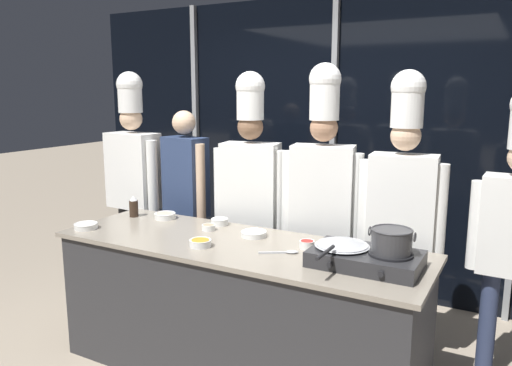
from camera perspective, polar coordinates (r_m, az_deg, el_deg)
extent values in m
cube|color=black|center=(4.69, 8.93, 4.23)|extent=(5.41, 0.04, 2.70)
cube|color=gray|center=(5.37, -6.87, 5.09)|extent=(0.05, 0.05, 2.70)
cube|color=gray|center=(4.64, 8.74, 4.18)|extent=(0.05, 0.05, 2.70)
cube|color=#2D2D30|center=(3.39, -2.11, -14.36)|extent=(2.37, 0.77, 0.87)
cube|color=gray|center=(3.22, -2.16, -7.12)|extent=(2.44, 0.81, 0.03)
cube|color=#28282B|center=(2.87, 12.40, -8.45)|extent=(0.60, 0.37, 0.09)
cylinder|color=black|center=(2.89, 9.81, -7.15)|extent=(0.24, 0.24, 0.01)
cylinder|color=black|center=(2.73, 8.42, -9.27)|extent=(0.03, 0.01, 0.03)
cylinder|color=black|center=(2.82, 15.15, -7.84)|extent=(0.24, 0.24, 0.01)
cylinder|color=black|center=(2.66, 14.07, -10.08)|extent=(0.03, 0.01, 0.03)
cylinder|color=#ADAFB5|center=(2.89, 9.81, -6.97)|extent=(0.29, 0.29, 0.01)
cone|color=#ADAFB5|center=(2.88, 9.83, -6.56)|extent=(0.31, 0.31, 0.05)
cylinder|color=black|center=(2.64, 7.93, -7.88)|extent=(0.02, 0.23, 0.02)
cylinder|color=#333335|center=(2.80, 15.22, -6.46)|extent=(0.22, 0.22, 0.13)
torus|color=#333335|center=(2.78, 15.29, -5.18)|extent=(0.22, 0.22, 0.01)
torus|color=#333335|center=(2.81, 12.88, -5.37)|extent=(0.01, 0.05, 0.05)
torus|color=#333335|center=(2.76, 17.70, -5.92)|extent=(0.01, 0.05, 0.05)
cylinder|color=#332319|center=(3.96, -13.79, -2.85)|extent=(0.07, 0.07, 0.13)
cone|color=white|center=(3.94, -13.85, -1.70)|extent=(0.06, 0.06, 0.04)
cylinder|color=white|center=(3.51, -5.44, -5.09)|extent=(0.09, 0.09, 0.04)
torus|color=white|center=(3.50, -5.44, -4.79)|extent=(0.10, 0.10, 0.01)
cylinder|color=#9E896B|center=(3.50, -5.44, -4.92)|extent=(0.08, 0.08, 0.02)
cylinder|color=white|center=(3.64, -4.18, -4.46)|extent=(0.12, 0.12, 0.04)
torus|color=white|center=(3.63, -4.18, -4.12)|extent=(0.12, 0.12, 0.01)
cylinder|color=beige|center=(3.63, -4.18, -4.28)|extent=(0.10, 0.10, 0.02)
cylinder|color=white|center=(3.12, 5.84, -7.04)|extent=(0.09, 0.09, 0.05)
torus|color=white|center=(3.11, 5.85, -6.61)|extent=(0.10, 0.10, 0.01)
cylinder|color=red|center=(3.11, 5.84, -6.81)|extent=(0.08, 0.08, 0.03)
cylinder|color=white|center=(3.86, -10.35, -3.74)|extent=(0.16, 0.16, 0.04)
torus|color=white|center=(3.85, -10.36, -3.44)|extent=(0.16, 0.16, 0.01)
cylinder|color=#EAA893|center=(3.86, -10.35, -3.58)|extent=(0.13, 0.13, 0.02)
cylinder|color=white|center=(3.16, -6.38, -6.86)|extent=(0.14, 0.14, 0.04)
torus|color=white|center=(3.15, -6.38, -6.50)|extent=(0.14, 0.14, 0.01)
cylinder|color=orange|center=(3.16, -6.38, -6.67)|extent=(0.11, 0.11, 0.02)
cylinder|color=white|center=(3.35, -0.25, -5.86)|extent=(0.17, 0.17, 0.03)
torus|color=white|center=(3.34, -0.25, -5.59)|extent=(0.17, 0.17, 0.01)
cylinder|color=silver|center=(3.34, -0.25, -5.71)|extent=(0.14, 0.14, 0.02)
cylinder|color=white|center=(3.73, -18.86, -4.70)|extent=(0.16, 0.16, 0.04)
torus|color=white|center=(3.72, -18.88, -4.43)|extent=(0.16, 0.16, 0.01)
cylinder|color=white|center=(3.72, -18.87, -4.55)|extent=(0.13, 0.13, 0.02)
cube|color=#B2B5BA|center=(3.02, 1.84, -7.95)|extent=(0.15, 0.10, 0.01)
ellipsoid|color=#B2B5BA|center=(3.03, 4.13, -7.85)|extent=(0.09, 0.08, 0.02)
cylinder|color=#232326|center=(4.64, -12.30, -7.84)|extent=(0.12, 0.12, 0.82)
cylinder|color=#232326|center=(4.82, -14.51, -7.24)|extent=(0.12, 0.12, 0.82)
cube|color=white|center=(4.56, -13.83, 1.40)|extent=(0.48, 0.27, 0.67)
cylinder|color=white|center=(4.35, -11.77, 0.78)|extent=(0.09, 0.09, 0.61)
cylinder|color=white|center=(4.73, -16.37, 1.35)|extent=(0.09, 0.09, 0.61)
sphere|color=beige|center=(4.51, -14.09, 7.12)|extent=(0.20, 0.20, 0.20)
cylinder|color=white|center=(4.50, -14.19, 9.33)|extent=(0.21, 0.21, 0.24)
sphere|color=white|center=(4.50, -14.27, 10.85)|extent=(0.22, 0.22, 0.22)
cylinder|color=#2D3856|center=(4.33, -6.87, -9.08)|extent=(0.10, 0.10, 0.82)
cylinder|color=#2D3856|center=(4.48, -8.74, -8.46)|extent=(0.10, 0.10, 0.82)
cube|color=navy|center=(4.22, -8.08, 0.74)|extent=(0.41, 0.27, 0.66)
cylinder|color=beige|center=(4.04, -6.35, 0.18)|extent=(0.08, 0.08, 0.61)
cylinder|color=beige|center=(4.36, -10.27, 0.84)|extent=(0.08, 0.08, 0.61)
sphere|color=beige|center=(4.16, -8.24, 6.87)|extent=(0.19, 0.19, 0.19)
cylinder|color=#4C4C51|center=(3.99, 1.02, -10.82)|extent=(0.11, 0.11, 0.81)
cylinder|color=#4C4C51|center=(4.06, -2.22, -10.42)|extent=(0.11, 0.11, 0.81)
cube|color=white|center=(3.82, -0.64, -0.31)|extent=(0.46, 0.30, 0.66)
cylinder|color=white|center=(3.72, 2.71, -0.89)|extent=(0.09, 0.09, 0.60)
cylinder|color=white|center=(3.87, -4.18, -0.43)|extent=(0.09, 0.09, 0.60)
sphere|color=brown|center=(3.76, -0.65, 6.42)|extent=(0.19, 0.19, 0.19)
cylinder|color=white|center=(3.75, -0.66, 9.11)|extent=(0.20, 0.20, 0.25)
sphere|color=white|center=(3.75, -0.66, 11.00)|extent=(0.22, 0.22, 0.22)
cylinder|color=#4C4C51|center=(3.78, 9.13, -12.13)|extent=(0.11, 0.11, 0.82)
cylinder|color=#4C4C51|center=(3.82, 5.49, -11.80)|extent=(0.11, 0.11, 0.82)
cube|color=white|center=(3.58, 7.58, -0.98)|extent=(0.47, 0.31, 0.66)
cylinder|color=white|center=(3.52, 11.40, -1.59)|extent=(0.09, 0.09, 0.61)
cylinder|color=white|center=(3.60, 3.64, -1.12)|extent=(0.09, 0.09, 0.61)
sphere|color=#A87A5B|center=(3.52, 7.76, 6.26)|extent=(0.20, 0.20, 0.20)
cylinder|color=white|center=(3.51, 7.84, 9.41)|extent=(0.20, 0.20, 0.28)
sphere|color=white|center=(3.51, 7.90, 11.69)|extent=(0.22, 0.22, 0.22)
cylinder|color=#2D3856|center=(3.62, 17.61, -13.73)|extent=(0.11, 0.11, 0.80)
cylinder|color=#2D3856|center=(3.64, 13.86, -13.35)|extent=(0.11, 0.11, 0.80)
cube|color=white|center=(3.40, 16.34, -2.30)|extent=(0.44, 0.26, 0.65)
cylinder|color=white|center=(3.35, 20.28, -3.01)|extent=(0.08, 0.08, 0.60)
cylinder|color=white|center=(3.41, 12.29, -2.36)|extent=(0.08, 0.08, 0.60)
sphere|color=beige|center=(3.33, 16.74, 5.17)|extent=(0.19, 0.19, 0.19)
cylinder|color=white|center=(3.32, 16.91, 8.26)|extent=(0.20, 0.20, 0.25)
sphere|color=white|center=(3.32, 17.03, 10.45)|extent=(0.22, 0.22, 0.22)
cylinder|color=#2D3856|center=(3.62, 24.89, -14.67)|extent=(0.11, 0.11, 0.75)
cylinder|color=white|center=(3.38, 23.76, -4.42)|extent=(0.08, 0.08, 0.56)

